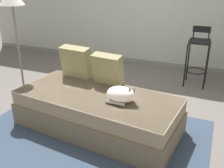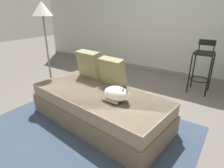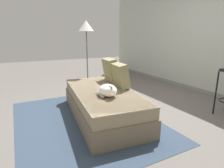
{
  "view_description": "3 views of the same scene",
  "coord_description": "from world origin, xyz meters",
  "px_view_note": "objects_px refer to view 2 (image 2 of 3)",
  "views": [
    {
      "loc": [
        1.23,
        -2.88,
        1.75
      ],
      "look_at": [
        0.15,
        -0.3,
        0.57
      ],
      "focal_mm": 42.0,
      "sensor_mm": 36.0,
      "label": 1
    },
    {
      "loc": [
        1.43,
        -2.18,
        1.48
      ],
      "look_at": [
        0.15,
        -0.3,
        0.57
      ],
      "focal_mm": 30.0,
      "sensor_mm": 36.0,
      "label": 2
    },
    {
      "loc": [
        2.58,
        -1.58,
        1.26
      ],
      "look_at": [
        0.15,
        -0.3,
        0.57
      ],
      "focal_mm": 30.0,
      "sensor_mm": 36.0,
      "label": 3
    }
  ],
  "objects_px": {
    "couch": "(99,107)",
    "cat": "(117,94)",
    "bar_stool_near_window": "(203,62)",
    "throw_pillow_corner": "(89,64)",
    "floor_lamp": "(43,18)",
    "throw_pillow_middle": "(112,71)"
  },
  "relations": [
    {
      "from": "cat",
      "to": "floor_lamp",
      "type": "height_order",
      "value": "floor_lamp"
    },
    {
      "from": "couch",
      "to": "floor_lamp",
      "type": "height_order",
      "value": "floor_lamp"
    },
    {
      "from": "couch",
      "to": "throw_pillow_middle",
      "type": "height_order",
      "value": "throw_pillow_middle"
    },
    {
      "from": "throw_pillow_corner",
      "to": "floor_lamp",
      "type": "distance_m",
      "value": 1.07
    },
    {
      "from": "cat",
      "to": "bar_stool_near_window",
      "type": "height_order",
      "value": "bar_stool_near_window"
    },
    {
      "from": "throw_pillow_middle",
      "to": "bar_stool_near_window",
      "type": "xyz_separation_m",
      "value": [
        0.95,
        1.53,
        -0.07
      ]
    },
    {
      "from": "throw_pillow_corner",
      "to": "floor_lamp",
      "type": "relative_size",
      "value": 0.27
    },
    {
      "from": "floor_lamp",
      "to": "throw_pillow_middle",
      "type": "bearing_deg",
      "value": 4.23
    },
    {
      "from": "cat",
      "to": "bar_stool_near_window",
      "type": "bearing_deg",
      "value": 72.48
    },
    {
      "from": "couch",
      "to": "bar_stool_near_window",
      "type": "distance_m",
      "value": 2.12
    },
    {
      "from": "couch",
      "to": "cat",
      "type": "relative_size",
      "value": 5.72
    },
    {
      "from": "throw_pillow_middle",
      "to": "bar_stool_near_window",
      "type": "relative_size",
      "value": 0.41
    },
    {
      "from": "throw_pillow_corner",
      "to": "cat",
      "type": "relative_size",
      "value": 1.22
    },
    {
      "from": "floor_lamp",
      "to": "couch",
      "type": "bearing_deg",
      "value": -10.72
    },
    {
      "from": "couch",
      "to": "cat",
      "type": "height_order",
      "value": "cat"
    },
    {
      "from": "bar_stool_near_window",
      "to": "throw_pillow_corner",
      "type": "bearing_deg",
      "value": -134.16
    },
    {
      "from": "throw_pillow_middle",
      "to": "cat",
      "type": "xyz_separation_m",
      "value": [
        0.34,
        -0.4,
        -0.11
      ]
    },
    {
      "from": "couch",
      "to": "throw_pillow_corner",
      "type": "bearing_deg",
      "value": 141.23
    },
    {
      "from": "throw_pillow_corner",
      "to": "cat",
      "type": "bearing_deg",
      "value": -28.89
    },
    {
      "from": "cat",
      "to": "throw_pillow_middle",
      "type": "bearing_deg",
      "value": 130.41
    },
    {
      "from": "throw_pillow_corner",
      "to": "throw_pillow_middle",
      "type": "xyz_separation_m",
      "value": [
        0.48,
        -0.05,
        -0.01
      ]
    },
    {
      "from": "couch",
      "to": "throw_pillow_corner",
      "type": "height_order",
      "value": "throw_pillow_corner"
    }
  ]
}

